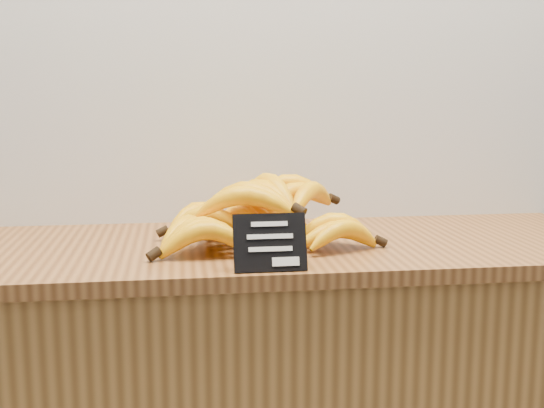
{
  "coord_description": "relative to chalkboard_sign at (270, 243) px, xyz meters",
  "views": [
    {
      "loc": [
        -0.22,
        1.34,
        1.25
      ],
      "look_at": [
        -0.03,
        2.7,
        1.02
      ],
      "focal_mm": 45.0,
      "sensor_mm": 36.0,
      "label": 1
    }
  ],
  "objects": [
    {
      "name": "chalkboard_sign",
      "position": [
        0.0,
        0.0,
        0.0
      ],
      "size": [
        0.13,
        0.04,
        0.1
      ],
      "primitive_type": "cube",
      "rotation": [
        -0.34,
        0.0,
        0.0
      ],
      "color": "black",
      "rests_on": "counter_top"
    },
    {
      "name": "banana_pile",
      "position": [
        0.0,
        0.25,
        0.0
      ],
      "size": [
        0.49,
        0.4,
        0.13
      ],
      "color": "#FFBA0A",
      "rests_on": "counter_top"
    },
    {
      "name": "counter_top",
      "position": [
        0.03,
        0.23,
        -0.07
      ],
      "size": [
        1.52,
        0.54,
        0.03
      ],
      "primitive_type": "cube",
      "color": "brown",
      "rests_on": "counter"
    }
  ]
}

